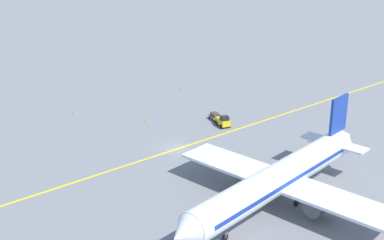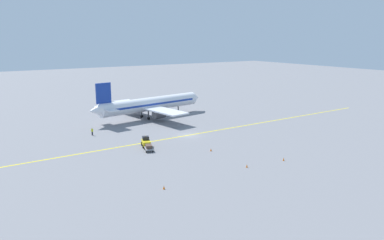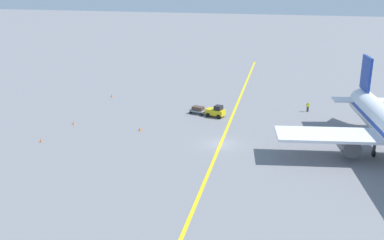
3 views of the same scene
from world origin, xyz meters
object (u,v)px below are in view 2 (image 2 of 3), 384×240
baggage_tug_white (146,142)px  ground_crew_worker (92,131)px  baggage_cart_trailing (149,147)px  traffic_cone_far_edge (211,150)px  airplane_at_gate (150,104)px  traffic_cone_mid_apron (164,187)px  traffic_cone_by_wingtip (284,159)px  traffic_cone_near_nose (247,166)px

baggage_tug_white → ground_crew_worker: baggage_tug_white is taller
baggage_cart_trailing → ground_crew_worker: (-17.54, -5.33, 0.15)m
baggage_tug_white → traffic_cone_far_edge: size_ratio=6.01×
airplane_at_gate → traffic_cone_mid_apron: (45.22, -20.22, -3.43)m
baggage_tug_white → traffic_cone_far_edge: baggage_tug_white is taller
airplane_at_gate → traffic_cone_by_wingtip: airplane_at_gate is taller
baggage_cart_trailing → traffic_cone_mid_apron: bearing=-19.7°
traffic_cone_mid_apron → traffic_cone_far_edge: (-11.42, 16.49, 0.00)m
airplane_at_gate → ground_crew_worker: bearing=-63.0°
baggage_tug_white → baggage_cart_trailing: bearing=-17.0°
traffic_cone_near_nose → baggage_tug_white: bearing=-156.8°
ground_crew_worker → traffic_cone_far_edge: size_ratio=3.05×
baggage_cart_trailing → traffic_cone_by_wingtip: baggage_cart_trailing is taller
baggage_cart_trailing → traffic_cone_far_edge: bearing=57.1°
traffic_cone_near_nose → traffic_cone_mid_apron: (0.60, -16.16, 0.00)m
traffic_cone_near_nose → traffic_cone_by_wingtip: (0.81, 7.85, 0.00)m
ground_crew_worker → airplane_at_gate: bearing=117.0°
ground_crew_worker → traffic_cone_by_wingtip: ground_crew_worker is taller
baggage_tug_white → traffic_cone_by_wingtip: baggage_tug_white is taller
traffic_cone_mid_apron → ground_crew_worker: bearing=178.2°
traffic_cone_mid_apron → traffic_cone_far_edge: 20.06m
traffic_cone_mid_apron → traffic_cone_far_edge: bearing=124.7°
airplane_at_gate → baggage_tug_white: airplane_at_gate is taller
ground_crew_worker → traffic_cone_by_wingtip: bearing=32.7°
baggage_cart_trailing → ground_crew_worker: bearing=-163.1°
traffic_cone_mid_apron → traffic_cone_by_wingtip: size_ratio=1.00×
baggage_cart_trailing → traffic_cone_near_nose: size_ratio=5.27×
airplane_at_gate → ground_crew_worker: size_ratio=21.12×
traffic_cone_near_nose → traffic_cone_by_wingtip: bearing=84.1°
airplane_at_gate → traffic_cone_mid_apron: 49.65m
airplane_at_gate → baggage_tug_white: 27.48m
baggage_tug_white → baggage_cart_trailing: 3.30m
traffic_cone_by_wingtip → ground_crew_worker: bearing=-147.3°
airplane_at_gate → traffic_cone_mid_apron: bearing=-24.1°
baggage_cart_trailing → traffic_cone_by_wingtip: bearing=44.1°
airplane_at_gate → traffic_cone_far_edge: (33.80, -3.73, -3.43)m
baggage_tug_white → ground_crew_worker: size_ratio=1.97×
baggage_cart_trailing → traffic_cone_far_edge: 11.99m
baggage_tug_white → traffic_cone_mid_apron: (21.08, -7.39, -0.63)m
airplane_at_gate → baggage_cart_trailing: airplane_at_gate is taller
airplane_at_gate → traffic_cone_by_wingtip: bearing=4.8°
baggage_tug_white → ground_crew_worker: (-14.39, -6.29, 0.01)m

